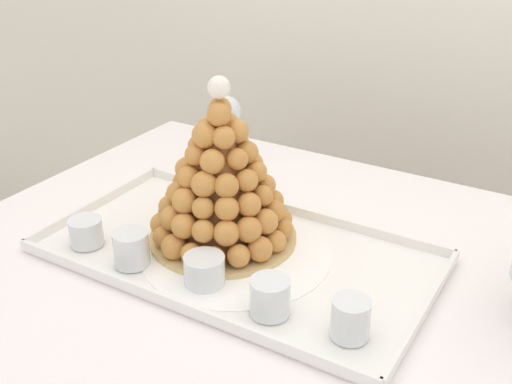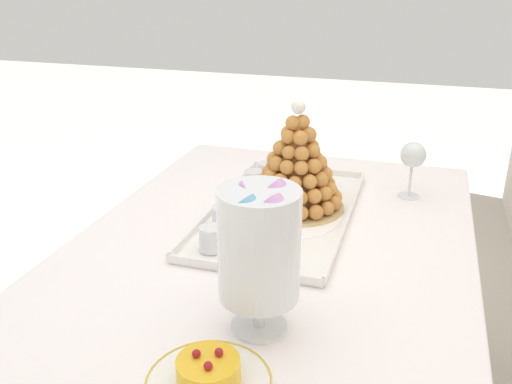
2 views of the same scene
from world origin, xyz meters
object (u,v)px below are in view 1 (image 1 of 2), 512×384
object	(u,v)px
dessert_cup_mid_left	(132,250)
dessert_cup_centre	(204,271)
serving_tray	(237,254)
dessert_cup_right	(350,320)
dessert_cup_left	(86,233)
dessert_cup_mid_right	(270,298)
wine_glass	(225,114)
croquembouche	(221,181)

from	to	relation	value
dessert_cup_mid_left	dessert_cup_centre	size ratio (longest dim) A/B	0.91
serving_tray	dessert_cup_right	size ratio (longest dim) A/B	11.31
dessert_cup_centre	dessert_cup_left	bearing A→B (deg)	-177.98
serving_tray	dessert_cup_mid_left	distance (m)	0.17
dessert_cup_mid_right	serving_tray	bearing A→B (deg)	138.96
dessert_cup_mid_left	wine_glass	bearing A→B (deg)	103.16
dessert_cup_centre	dessert_cup_right	size ratio (longest dim) A/B	1.11
dessert_cup_centre	dessert_cup_right	bearing A→B (deg)	-0.31
serving_tray	croquembouche	xyz separation A→B (m)	(-0.05, 0.03, 0.11)
serving_tray	dessert_cup_centre	bearing A→B (deg)	-87.54
croquembouche	dessert_cup_right	xyz separation A→B (m)	(0.29, -0.13, -0.09)
serving_tray	dessert_cup_left	xyz separation A→B (m)	(-0.24, -0.11, 0.02)
serving_tray	dessert_cup_left	bearing A→B (deg)	-155.73
dessert_cup_left	serving_tray	bearing A→B (deg)	24.27
dessert_cup_right	dessert_cup_mid_right	bearing A→B (deg)	-174.16
dessert_cup_mid_left	serving_tray	bearing A→B (deg)	41.93
dessert_cup_right	serving_tray	bearing A→B (deg)	158.04
dessert_cup_mid_right	wine_glass	size ratio (longest dim) A/B	0.37
dessert_cup_left	dessert_cup_centre	size ratio (longest dim) A/B	0.89
dessert_cup_mid_left	dessert_cup_centre	bearing A→B (deg)	7.11
dessert_cup_left	dessert_cup_right	size ratio (longest dim) A/B	0.99
dessert_cup_mid_left	dessert_cup_right	distance (m)	0.37
dessert_cup_centre	wine_glass	distance (m)	0.48
dessert_cup_centre	dessert_cup_mid_left	bearing A→B (deg)	-172.89
dessert_cup_right	dessert_cup_centre	bearing A→B (deg)	179.69
dessert_cup_mid_left	dessert_cup_right	size ratio (longest dim) A/B	1.01
dessert_cup_mid_right	wine_glass	world-z (taller)	wine_glass
dessert_cup_mid_left	dessert_cup_centre	distance (m)	0.13
dessert_cup_mid_left	dessert_cup_left	bearing A→B (deg)	175.82
dessert_cup_mid_left	wine_glass	world-z (taller)	wine_glass
serving_tray	dessert_cup_mid_right	xyz separation A→B (m)	(0.13, -0.11, 0.03)
serving_tray	wine_glass	bearing A→B (deg)	126.00
wine_glass	dessert_cup_left	bearing A→B (deg)	-91.20
dessert_cup_centre	dessert_cup_mid_right	distance (m)	0.12
dessert_cup_left	croquembouche	bearing A→B (deg)	35.07
serving_tray	dessert_cup_right	world-z (taller)	dessert_cup_right
croquembouche	dessert_cup_centre	bearing A→B (deg)	-68.16
croquembouche	wine_glass	xyz separation A→B (m)	(-0.18, 0.29, -0.00)
dessert_cup_centre	dessert_cup_mid_right	world-z (taller)	dessert_cup_mid_right
dessert_cup_left	dessert_cup_mid_left	distance (m)	0.11
croquembouche	dessert_cup_mid_right	distance (m)	0.24
croquembouche	dessert_cup_mid_left	xyz separation A→B (m)	(-0.08, -0.14, -0.09)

